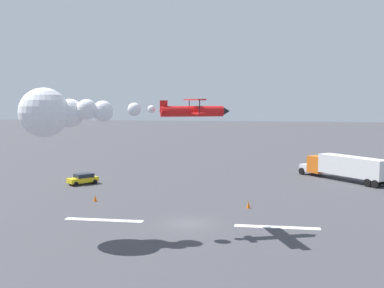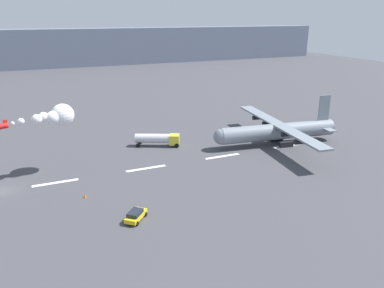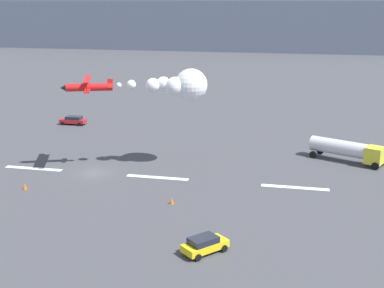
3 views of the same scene
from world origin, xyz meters
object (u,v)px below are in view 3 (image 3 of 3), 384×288
(fuel_tanker_truck, at_px, (347,149))
(followme_car_yellow, at_px, (205,244))
(traffic_cone_near, at_px, (25,186))
(traffic_cone_far, at_px, (172,201))
(stunt_biplane_red, at_px, (178,85))
(airport_staff_sedan, at_px, (73,120))

(fuel_tanker_truck, xyz_separation_m, followme_car_yellow, (-13.95, -30.68, -0.94))
(followme_car_yellow, height_order, traffic_cone_near, followme_car_yellow)
(fuel_tanker_truck, bearing_deg, traffic_cone_far, -134.24)
(fuel_tanker_truck, distance_m, traffic_cone_near, 42.45)
(fuel_tanker_truck, height_order, followme_car_yellow, fuel_tanker_truck)
(fuel_tanker_truck, bearing_deg, followme_car_yellow, -114.45)
(traffic_cone_far, bearing_deg, stunt_biplane_red, 100.53)
(traffic_cone_far, bearing_deg, fuel_tanker_truck, 45.76)
(stunt_biplane_red, relative_size, traffic_cone_near, 23.71)
(stunt_biplane_red, height_order, traffic_cone_far, stunt_biplane_red)
(stunt_biplane_red, height_order, traffic_cone_near, stunt_biplane_red)
(airport_staff_sedan, distance_m, traffic_cone_near, 33.23)
(airport_staff_sedan, relative_size, traffic_cone_near, 6.10)
(followme_car_yellow, relative_size, airport_staff_sedan, 0.94)
(followme_car_yellow, height_order, airport_staff_sedan, same)
(followme_car_yellow, relative_size, traffic_cone_near, 5.72)
(stunt_biplane_red, distance_m, traffic_cone_far, 17.34)
(stunt_biplane_red, relative_size, traffic_cone_far, 23.71)
(airport_staff_sedan, bearing_deg, fuel_tanker_truck, -15.26)
(traffic_cone_near, distance_m, traffic_cone_far, 18.04)
(followme_car_yellow, bearing_deg, traffic_cone_near, 154.75)
(fuel_tanker_truck, distance_m, followme_car_yellow, 33.71)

